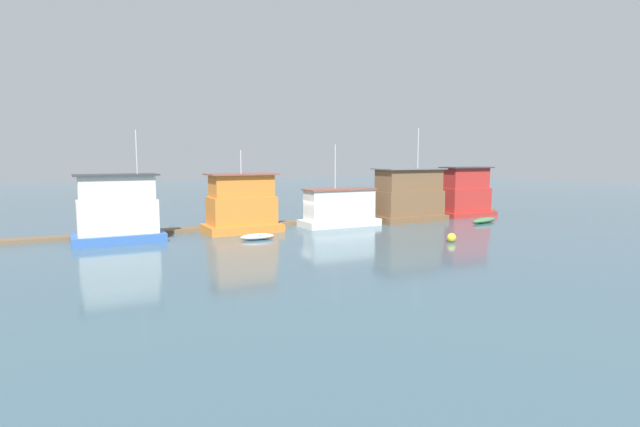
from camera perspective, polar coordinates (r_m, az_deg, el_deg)
name	(u,v)px	position (r m, az deg, el deg)	size (l,w,h in m)	color
ground_plane	(315,227)	(46.46, -0.57, -1.59)	(200.00, 200.00, 0.00)	#426070
dock_walkway	(301,222)	(49.11, -2.15, -0.98)	(51.00, 1.61, 0.30)	brown
houseboat_blue	(118,212)	(41.25, -22.11, 0.21)	(6.66, 3.61, 8.61)	#3866B7
houseboat_orange	(242,206)	(44.05, -8.93, 0.90)	(6.49, 4.02, 7.11)	orange
houseboat_white	(340,209)	(47.32, 2.25, 0.56)	(7.50, 3.24, 7.68)	white
houseboat_brown	(409,196)	(51.63, 10.11, 1.94)	(7.37, 3.96, 9.44)	brown
houseboat_red	(466,194)	(57.36, 16.32, 2.14)	(6.34, 3.41, 5.43)	red
dinghy_white	(257,236)	(40.12, -7.17, -2.62)	(2.78, 1.49, 0.44)	white
dinghy_green	(484,220)	(52.31, 18.24, -0.72)	(4.05, 2.04, 0.52)	#47844C
mooring_post_near_right	(411,208)	(54.67, 10.33, 0.59)	(0.31, 0.31, 2.02)	brown
mooring_post_far_right	(88,227)	(43.37, -25.00, -1.43)	(0.27, 0.27, 2.04)	brown
mooring_post_far_left	(340,213)	(49.83, 2.34, 0.01)	(0.29, 0.29, 1.82)	brown
buoy_yellow	(452,238)	(39.77, 14.81, -2.68)	(0.70, 0.70, 0.70)	yellow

